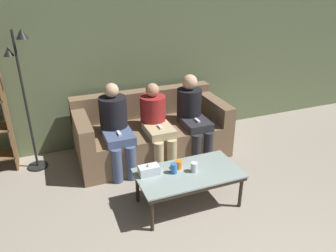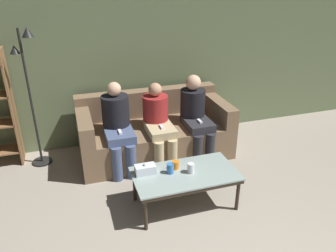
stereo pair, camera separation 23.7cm
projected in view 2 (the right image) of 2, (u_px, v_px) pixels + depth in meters
wall_back at (142, 55)px, 4.74m from camera, size 12.00×0.06×2.60m
couch at (154, 132)px, 4.67m from camera, size 2.08×0.98×0.85m
coffee_table at (185, 176)px, 3.54m from camera, size 1.13×0.61×0.42m
cup_near_left at (170, 168)px, 3.50m from camera, size 0.07×0.07×0.11m
cup_near_right at (191, 168)px, 3.51m from camera, size 0.07×0.07×0.11m
cup_far_center at (175, 165)px, 3.59m from camera, size 0.08×0.08×0.09m
tissue_box at (145, 169)px, 3.50m from camera, size 0.22×0.12×0.13m
standing_lamp at (30, 85)px, 4.07m from camera, size 0.31×0.26×1.81m
seated_person_left_end at (117, 123)px, 4.21m from camera, size 0.36×0.69×1.14m
seated_person_mid_left at (158, 121)px, 4.36m from camera, size 0.34×0.70×1.08m
seated_person_mid_right at (195, 114)px, 4.50m from camera, size 0.34×0.68×1.14m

